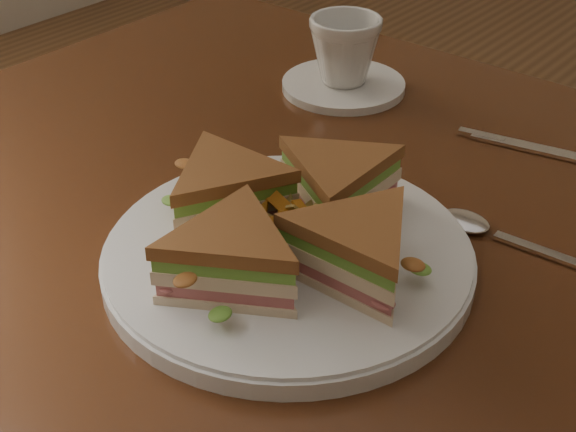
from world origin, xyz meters
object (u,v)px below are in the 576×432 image
(sandwich_wedges, at_px, (288,221))
(coffee_cup, at_px, (345,50))
(table, at_px, (398,323))
(saucer, at_px, (343,85))
(spoon, at_px, (488,231))
(plate, at_px, (288,257))
(knife, at_px, (552,153))

(sandwich_wedges, height_order, coffee_cup, coffee_cup)
(table, bearing_deg, saucer, 136.01)
(sandwich_wedges, xyz_separation_m, coffee_cup, (-0.17, 0.32, 0.00))
(spoon, xyz_separation_m, saucer, (-0.28, 0.17, 0.00))
(plate, height_order, knife, plate)
(saucer, bearing_deg, coffee_cup, 0.00)
(table, bearing_deg, sandwich_wedges, -121.53)
(sandwich_wedges, height_order, knife, sandwich_wedges)
(saucer, height_order, coffee_cup, coffee_cup)
(plate, height_order, coffee_cup, coffee_cup)
(plate, relative_size, spoon, 1.70)
(plate, xyz_separation_m, sandwich_wedges, (0.00, -0.00, 0.04))
(knife, bearing_deg, coffee_cup, 169.98)
(table, bearing_deg, coffee_cup, 136.01)
(sandwich_wedges, distance_m, saucer, 0.36)
(coffee_cup, bearing_deg, plate, -56.95)
(table, relative_size, saucer, 8.06)
(spoon, bearing_deg, sandwich_wedges, -130.41)
(knife, bearing_deg, table, -110.38)
(spoon, distance_m, knife, 0.18)
(table, distance_m, sandwich_wedges, 0.18)
(plate, xyz_separation_m, knife, (0.09, 0.32, -0.01))
(sandwich_wedges, relative_size, saucer, 1.78)
(sandwich_wedges, bearing_deg, plate, 135.00)
(plate, height_order, spoon, plate)
(spoon, height_order, coffee_cup, coffee_cup)
(spoon, bearing_deg, table, -138.75)
(sandwich_wedges, distance_m, spoon, 0.19)
(plate, bearing_deg, coffee_cup, 118.27)
(knife, height_order, saucer, saucer)
(knife, height_order, coffee_cup, coffee_cup)
(table, bearing_deg, knife, 80.98)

